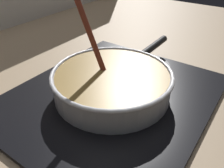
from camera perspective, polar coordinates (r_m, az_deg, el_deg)
The scene contains 5 objects.
ground at distance 0.56m, azimuth 1.51°, elevation -11.03°, with size 2.40×1.60×0.04m, color #9E8466.
hob_plate at distance 0.62m, azimuth 0.00°, elevation -2.95°, with size 0.56×0.48×0.01m, color black.
burner_ring at distance 0.61m, azimuth 0.00°, elevation -2.19°, with size 0.19×0.19×0.01m, color #592D0C.
spare_burner at distance 0.75m, azimuth 8.42°, elevation 4.67°, with size 0.15×0.15×0.01m, color #262628.
cooking_pan at distance 0.59m, azimuth 0.04°, elevation 0.51°, with size 0.47×0.31×0.31m.
Camera 1 is at (-0.34, -0.22, 0.37)m, focal length 37.03 mm.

